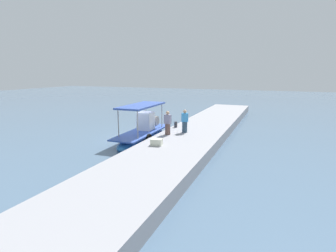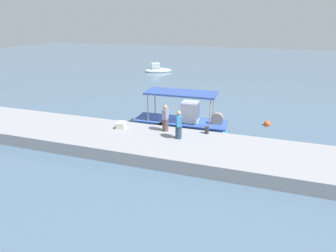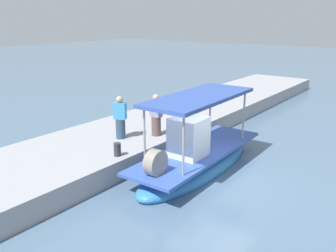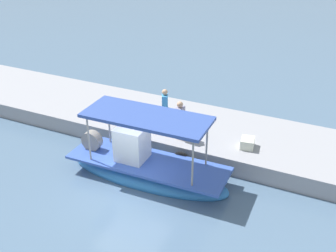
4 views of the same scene
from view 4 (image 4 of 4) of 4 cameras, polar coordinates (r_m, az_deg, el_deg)
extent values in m
plane|color=slate|center=(15.65, -5.06, -8.25)|extent=(120.00, 120.00, 0.00)
cube|color=#97979D|center=(18.73, 1.50, -0.24)|extent=(36.00, 4.28, 0.73)
ellipsoid|color=#3079C1|center=(16.01, -2.76, -6.67)|extent=(6.49, 2.06, 0.95)
cube|color=#3757AE|center=(15.71, -2.80, -5.09)|extent=(6.23, 2.05, 0.10)
cube|color=white|center=(15.63, -4.98, -2.51)|extent=(1.13, 1.07, 1.43)
cylinder|color=gray|center=(15.64, -10.85, -1.84)|extent=(0.07, 0.07, 1.93)
cylinder|color=gray|center=(16.69, -8.13, 0.40)|extent=(0.07, 0.07, 1.93)
cylinder|color=gray|center=(13.97, 3.42, -5.28)|extent=(0.07, 0.07, 1.93)
cylinder|color=gray|center=(15.13, 5.36, -2.52)|extent=(0.07, 0.07, 1.93)
cube|color=#3450A2|center=(14.74, -2.98, 1.25)|extent=(4.67, 1.96, 0.12)
torus|color=black|center=(16.24, 1.83, -4.70)|extent=(0.74, 0.20, 0.74)
cylinder|color=gray|center=(16.61, -10.44, -1.99)|extent=(0.81, 0.37, 0.80)
cylinder|color=brown|center=(17.03, 1.60, -0.46)|extent=(0.39, 0.39, 0.76)
cube|color=gray|center=(16.71, 1.63, 1.63)|extent=(0.29, 0.48, 0.63)
sphere|color=tan|center=(16.52, 1.65, 2.99)|extent=(0.25, 0.25, 0.25)
cylinder|color=#2E455B|center=(18.12, -0.43, 1.41)|extent=(0.49, 0.49, 0.76)
cube|color=#3A92D8|center=(17.82, -0.44, 3.41)|extent=(0.43, 0.53, 0.63)
sphere|color=tan|center=(17.65, -0.44, 4.70)|extent=(0.25, 0.25, 0.25)
cylinder|color=#2D2D33|center=(17.86, -6.18, 0.24)|extent=(0.24, 0.24, 0.44)
cube|color=beige|center=(16.73, 10.90, -2.30)|extent=(0.61, 0.72, 0.39)
camera|label=1|loc=(23.45, 51.66, 6.99)|focal=28.31mm
camera|label=2|loc=(30.92, 4.64, 24.04)|focal=30.00mm
camera|label=3|loc=(17.68, -45.57, 6.24)|focal=38.51mm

